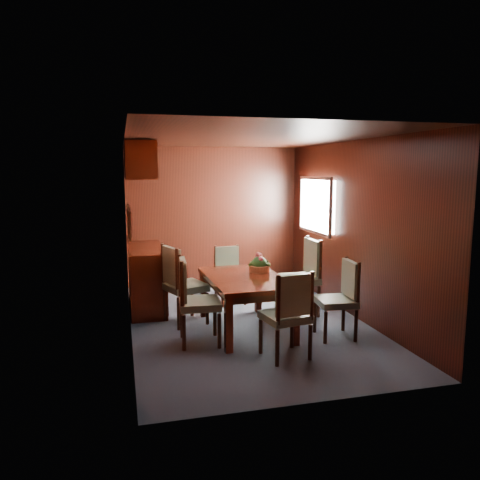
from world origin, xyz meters
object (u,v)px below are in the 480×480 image
object	(u,v)px
chair_left_near	(193,296)
chair_head	(289,311)
dining_table	(245,284)
flower_centerpiece	(259,261)
chair_right_near	(341,294)
sideboard	(146,278)

from	to	relation	value
chair_left_near	chair_head	world-z (taller)	chair_left_near
dining_table	flower_centerpiece	distance (m)	0.42
chair_head	chair_right_near	bearing A→B (deg)	19.88
chair_head	flower_centerpiece	world-z (taller)	flower_centerpiece
chair_left_near	chair_right_near	bearing A→B (deg)	87.15
chair_right_near	dining_table	bearing A→B (deg)	68.31
chair_head	sideboard	bearing A→B (deg)	110.44
chair_head	flower_centerpiece	bearing A→B (deg)	77.53
chair_right_near	chair_head	size ratio (longest dim) A/B	0.99
sideboard	chair_left_near	size ratio (longest dim) A/B	1.38
dining_table	chair_right_near	distance (m)	1.18
dining_table	chair_right_near	world-z (taller)	chair_right_near
dining_table	chair_head	bearing A→B (deg)	-80.80
dining_table	chair_left_near	bearing A→B (deg)	-158.42
chair_right_near	flower_centerpiece	world-z (taller)	flower_centerpiece
flower_centerpiece	chair_left_near	bearing A→B (deg)	-150.39
dining_table	sideboard	bearing A→B (deg)	130.09
chair_left_near	chair_head	bearing A→B (deg)	56.33
sideboard	chair_right_near	world-z (taller)	chair_right_near
sideboard	flower_centerpiece	distance (m)	1.79
dining_table	chair_left_near	distance (m)	0.77
chair_right_near	chair_head	world-z (taller)	chair_head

